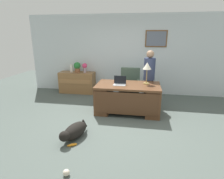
{
  "coord_description": "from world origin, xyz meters",
  "views": [
    {
      "loc": [
        0.6,
        -3.95,
        2.02
      ],
      "look_at": [
        -0.12,
        0.3,
        0.75
      ],
      "focal_mm": 29.82,
      "sensor_mm": 36.0,
      "label": 1
    }
  ],
  "objects": [
    {
      "name": "person_standing",
      "position": [
        0.78,
        1.39,
        0.83
      ],
      "size": [
        0.32,
        0.32,
        1.61
      ],
      "color": "#262323",
      "rests_on": "ground_plane"
    },
    {
      "name": "dog_lying",
      "position": [
        -0.71,
        -0.77,
        0.15
      ],
      "size": [
        0.48,
        0.79,
        0.3
      ],
      "color": "black",
      "rests_on": "ground_plane"
    },
    {
      "name": "vase_with_flowers",
      "position": [
        -1.42,
        2.25,
        0.95
      ],
      "size": [
        0.17,
        0.17,
        0.33
      ],
      "color": "#AB94A4",
      "rests_on": "credenza"
    },
    {
      "name": "dog_toy_ball",
      "position": [
        -0.45,
        -1.79,
        0.05
      ],
      "size": [
        0.1,
        0.1,
        0.1
      ],
      "primitive_type": "sphere",
      "color": "beige",
      "rests_on": "ground_plane"
    },
    {
      "name": "credenza",
      "position": [
        -1.72,
        2.25,
        0.37
      ],
      "size": [
        1.25,
        0.5,
        0.74
      ],
      "color": "olive",
      "rests_on": "ground_plane"
    },
    {
      "name": "armchair",
      "position": [
        0.21,
        1.74,
        0.47
      ],
      "size": [
        0.6,
        0.59,
        1.02
      ],
      "color": "#475B4C",
      "rests_on": "ground_plane"
    },
    {
      "name": "potted_plant",
      "position": [
        -1.69,
        2.25,
        0.94
      ],
      "size": [
        0.24,
        0.24,
        0.36
      ],
      "color": "brown",
      "rests_on": "credenza"
    },
    {
      "name": "desk_lamp",
      "position": [
        0.7,
        0.93,
        1.21
      ],
      "size": [
        0.22,
        0.22,
        0.57
      ],
      "color": "#9E8447",
      "rests_on": "desk"
    },
    {
      "name": "dog_toy_bone",
      "position": [
        -0.66,
        -1.05,
        0.03
      ],
      "size": [
        0.19,
        0.14,
        0.05
      ],
      "primitive_type": "ellipsoid",
      "rotation": [
        0.0,
        0.0,
        0.54
      ],
      "color": "orange",
      "rests_on": "ground_plane"
    },
    {
      "name": "laptop",
      "position": [
        0.02,
        0.73,
        0.82
      ],
      "size": [
        0.32,
        0.22,
        0.22
      ],
      "color": "#B2B5BA",
      "rests_on": "desk"
    },
    {
      "name": "vase_empty",
      "position": [
        -1.91,
        2.25,
        0.88
      ],
      "size": [
        0.1,
        0.1,
        0.28
      ],
      "primitive_type": "cylinder",
      "color": "silver",
      "rests_on": "credenza"
    },
    {
      "name": "desk",
      "position": [
        0.23,
        0.75,
        0.41
      ],
      "size": [
        1.67,
        0.96,
        0.76
      ],
      "color": "brown",
      "rests_on": "ground_plane"
    },
    {
      "name": "ground_plane",
      "position": [
        0.0,
        0.0,
        0.0
      ],
      "size": [
        12.0,
        12.0,
        0.0
      ],
      "primitive_type": "plane",
      "color": "#4C5651"
    },
    {
      "name": "back_wall",
      "position": [
        0.01,
        2.6,
        1.35
      ],
      "size": [
        7.0,
        0.16,
        2.7
      ],
      "color": "silver",
      "rests_on": "ground_plane"
    }
  ]
}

